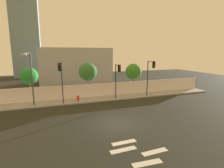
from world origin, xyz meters
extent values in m
plane|color=#252720|center=(0.00, 0.00, 0.00)|extent=(80.00, 80.00, 0.00)
cube|color=gray|center=(0.00, 8.20, 0.07)|extent=(36.00, 2.40, 0.15)
cube|color=silver|center=(0.00, 9.49, 1.05)|extent=(36.00, 0.18, 1.80)
cube|color=silver|center=(-0.37, -5.80, 0.00)|extent=(1.82, 0.52, 0.01)
cube|color=silver|center=(0.68, -4.95, 0.00)|extent=(1.82, 0.52, 0.01)
cube|color=silver|center=(-1.12, -4.10, 0.00)|extent=(1.82, 0.51, 0.01)
cube|color=silver|center=(-0.70, -3.25, 0.00)|extent=(1.81, 0.50, 0.01)
cylinder|color=black|center=(7.45, 7.55, 2.60)|extent=(0.12, 0.12, 4.91)
cylinder|color=black|center=(7.53, 6.94, 4.96)|extent=(0.24, 1.23, 0.08)
cube|color=black|center=(7.61, 6.33, 4.61)|extent=(0.36, 0.24, 0.90)
sphere|color=black|center=(7.62, 6.21, 4.88)|extent=(0.18, 0.18, 0.18)
sphere|color=#33260A|center=(7.62, 6.21, 4.60)|extent=(0.18, 0.18, 0.18)
sphere|color=#19F24C|center=(7.62, 6.21, 4.32)|extent=(0.18, 0.18, 0.18)
cylinder|color=black|center=(-4.10, 7.55, 2.62)|extent=(0.12, 0.12, 4.95)
cylinder|color=black|center=(-4.23, 6.86, 5.00)|extent=(0.35, 1.40, 0.08)
cube|color=black|center=(-4.37, 6.16, 4.65)|extent=(0.37, 0.26, 0.90)
sphere|color=red|center=(-4.39, 6.04, 4.92)|extent=(0.18, 0.18, 0.18)
sphere|color=#33260A|center=(-4.39, 6.04, 4.64)|extent=(0.18, 0.18, 0.18)
sphere|color=black|center=(-4.39, 6.04, 4.36)|extent=(0.18, 0.18, 0.18)
cylinder|color=black|center=(2.69, 7.55, 2.43)|extent=(0.12, 0.12, 4.56)
cylinder|color=black|center=(2.72, 7.02, 4.61)|extent=(0.15, 1.07, 0.08)
cube|color=black|center=(2.75, 6.49, 4.26)|extent=(0.35, 0.22, 0.90)
sphere|color=red|center=(2.76, 6.37, 4.53)|extent=(0.18, 0.18, 0.18)
sphere|color=#33260A|center=(2.76, 6.37, 4.25)|extent=(0.18, 0.18, 0.18)
sphere|color=black|center=(2.76, 6.37, 3.97)|extent=(0.18, 0.18, 0.18)
cylinder|color=#4C4C51|center=(-7.35, 7.75, 3.16)|extent=(0.16, 0.16, 6.01)
cylinder|color=#4C4C51|center=(-7.55, 6.72, 6.11)|extent=(0.49, 2.09, 0.10)
cube|color=beige|center=(-7.74, 5.68, 6.01)|extent=(0.63, 0.35, 0.16)
cylinder|color=red|center=(-2.29, 7.70, 0.46)|extent=(0.24, 0.24, 0.62)
sphere|color=red|center=(-2.29, 7.70, 0.81)|extent=(0.26, 0.26, 0.26)
cylinder|color=red|center=(-2.46, 7.70, 0.49)|extent=(0.10, 0.09, 0.09)
cylinder|color=red|center=(-2.12, 7.70, 0.49)|extent=(0.10, 0.09, 0.09)
cylinder|color=brown|center=(-7.98, 10.96, 1.30)|extent=(0.18, 0.18, 2.60)
sphere|color=#248731|center=(-7.98, 10.96, 3.21)|extent=(2.20, 2.20, 2.20)
cylinder|color=brown|center=(-0.32, 10.96, 1.38)|extent=(0.16, 0.16, 2.77)
sphere|color=#357137|center=(-0.32, 10.96, 3.48)|extent=(2.60, 2.60, 2.60)
cylinder|color=brown|center=(6.94, 10.96, 1.27)|extent=(0.21, 0.21, 2.54)
sphere|color=#3C7E29|center=(6.94, 10.96, 3.23)|extent=(2.52, 2.52, 2.52)
cube|color=#A7A7A7|center=(-0.33, 23.49, 3.57)|extent=(14.41, 6.00, 7.14)
cube|color=gray|center=(-10.73, 35.49, 11.66)|extent=(6.32, 5.00, 23.32)
camera|label=1|loc=(-5.17, -13.49, 6.18)|focal=27.73mm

